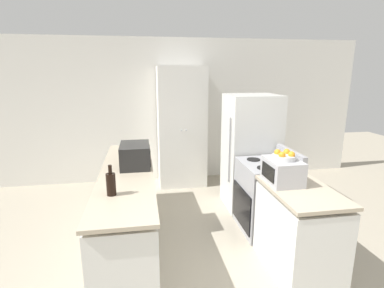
% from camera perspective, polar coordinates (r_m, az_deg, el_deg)
% --- Properties ---
extents(wall_back, '(7.00, 0.06, 2.60)m').
position_cam_1_polar(wall_back, '(5.61, -2.78, 6.35)').
color(wall_back, white).
rests_on(wall_back, ground_plane).
extents(counter_left, '(0.60, 2.60, 0.89)m').
position_cam_1_polar(counter_left, '(3.70, -11.97, -11.91)').
color(counter_left, silver).
rests_on(counter_left, ground_plane).
extents(counter_right, '(0.60, 0.93, 0.89)m').
position_cam_1_polar(counter_right, '(3.33, 19.60, -15.52)').
color(counter_right, silver).
rests_on(counter_right, ground_plane).
extents(pantry_cabinet, '(0.83, 0.60, 2.10)m').
position_cam_1_polar(pantry_cabinet, '(5.32, -2.01, 3.24)').
color(pantry_cabinet, white).
rests_on(pantry_cabinet, ground_plane).
extents(stove, '(0.66, 0.73, 1.05)m').
position_cam_1_polar(stove, '(4.01, 13.98, -9.61)').
color(stove, '#9E9EA3').
rests_on(stove, ground_plane).
extents(refrigerator, '(0.76, 0.68, 1.69)m').
position_cam_1_polar(refrigerator, '(4.55, 11.06, -1.45)').
color(refrigerator, white).
rests_on(refrigerator, ground_plane).
extents(microwave, '(0.35, 0.50, 0.27)m').
position_cam_1_polar(microwave, '(3.66, -10.77, -2.11)').
color(microwave, black).
rests_on(microwave, counter_left).
extents(wine_bottle, '(0.09, 0.09, 0.29)m').
position_cam_1_polar(wine_bottle, '(2.87, -15.17, -7.29)').
color(wine_bottle, black).
rests_on(wine_bottle, counter_left).
extents(toaster_oven, '(0.32, 0.41, 0.25)m').
position_cam_1_polar(toaster_oven, '(3.21, 16.85, -4.96)').
color(toaster_oven, '#B2B2B7').
rests_on(toaster_oven, counter_right).
extents(fruit_bowl, '(0.23, 0.23, 0.10)m').
position_cam_1_polar(fruit_bowl, '(3.15, 17.16, -2.21)').
color(fruit_bowl, silver).
rests_on(fruit_bowl, toaster_oven).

